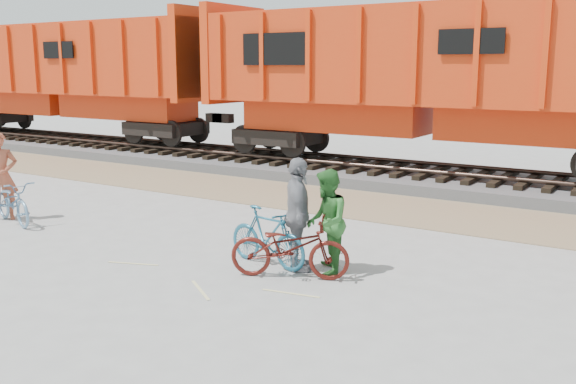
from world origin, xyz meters
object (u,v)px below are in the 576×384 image
hopper_car_left (70,73)px  person_man (326,222)px  hopper_car_center (435,76)px  bicycle_maroon (290,247)px  person_woman (298,215)px  bicycle_blue (13,202)px  bicycle_teal (267,237)px  person_solo (1,176)px

hopper_car_left → person_man: bearing=-27.4°
hopper_car_center → bicycle_maroon: bearing=-83.7°
hopper_car_left → person_woman: (15.89, -8.60, -2.08)m
bicycle_blue → bicycle_maroon: 6.80m
hopper_car_left → bicycle_blue: (9.19, -9.11, -2.55)m
hopper_car_left → bicycle_teal: bearing=-29.5°
bicycle_teal → bicycle_maroon: (0.65, -0.33, -0.00)m
hopper_car_left → bicycle_teal: hopper_car_left is taller
bicycle_teal → person_woman: (0.55, 0.07, 0.43)m
bicycle_blue → bicycle_teal: bearing=-70.1°
bicycle_blue → person_man: size_ratio=1.05×
hopper_car_center → bicycle_blue: hopper_car_center is taller
hopper_car_center → person_woman: (0.89, -8.60, -2.08)m
hopper_car_center → person_man: size_ratio=8.37×
person_solo → person_woman: 7.21m
bicycle_teal → hopper_car_center: bearing=11.7°
person_solo → person_woman: size_ratio=1.03×
bicycle_blue → person_woman: person_woman is taller
bicycle_teal → person_man: 1.08m
hopper_car_center → bicycle_blue: (-5.81, -9.11, -2.55)m
person_woman → hopper_car_left: bearing=25.8°
hopper_car_left → hopper_car_center: size_ratio=1.00×
hopper_car_center → bicycle_teal: (0.35, -8.67, -2.51)m
person_man → hopper_car_center: bearing=160.4°
hopper_car_center → bicycle_teal: bearing=-87.7°
bicycle_blue → person_woman: (6.70, 0.51, 0.46)m
person_woman → bicycle_blue: bearing=58.6°
person_solo → person_man: bearing=-51.3°
hopper_car_left → bicycle_maroon: hopper_car_left is taller
bicycle_blue → bicycle_maroon: bicycle_maroon is taller
hopper_car_center → person_man: hopper_car_center is taller
hopper_car_center → person_solo: (-6.31, -9.01, -2.06)m
hopper_car_center → bicycle_teal: size_ratio=8.51×
bicycle_maroon → person_woman: bearing=-8.4°
hopper_car_left → person_solo: bearing=-46.0°
bicycle_blue → person_solo: size_ratio=0.92×
person_solo → person_woman: bearing=-52.1°
bicycle_blue → person_solo: (-0.50, 0.10, 0.49)m
hopper_car_left → bicycle_teal: size_ratio=8.51×
bicycle_blue → person_solo: person_solo is taller
bicycle_maroon → person_solo: (-7.30, -0.01, 0.46)m
bicycle_maroon → person_woman: person_woman is taller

